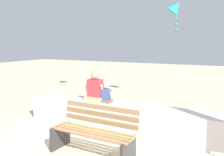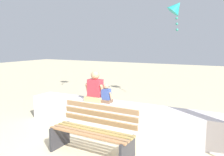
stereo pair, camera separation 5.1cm
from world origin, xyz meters
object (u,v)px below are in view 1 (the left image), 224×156
(kite_teal, at_px, (176,8))
(person_adult, at_px, (95,89))
(person_child, at_px, (106,95))
(park_bench, at_px, (94,132))

(kite_teal, bearing_deg, person_adult, -112.38)
(person_child, relative_size, kite_teal, 0.45)
(person_child, bearing_deg, person_adult, -179.93)
(park_bench, relative_size, kite_teal, 1.55)
(person_adult, xyz_separation_m, person_child, (0.30, 0.00, -0.11))
(park_bench, distance_m, person_child, 1.46)
(park_bench, relative_size, person_child, 3.48)
(person_adult, xyz_separation_m, kite_teal, (1.20, 2.91, 2.23))
(kite_teal, bearing_deg, person_child, -107.11)
(person_child, xyz_separation_m, kite_teal, (0.90, 2.91, 2.34))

